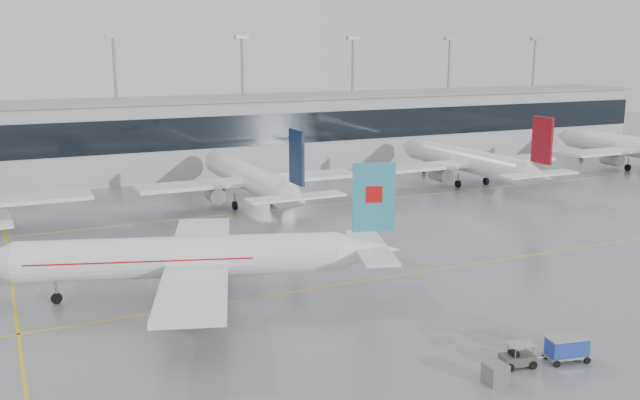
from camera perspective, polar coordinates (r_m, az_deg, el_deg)
name	(u,v)px	position (r m, az deg, el deg)	size (l,w,h in m)	color
ground	(376,279)	(65.11, 4.50, -6.32)	(320.00, 320.00, 0.00)	gray
taxi_line_main	(376,279)	(65.10, 4.50, -6.32)	(120.00, 0.25, 0.01)	gold
taxi_line_north	(261,211)	(91.42, -4.78, -0.92)	(120.00, 0.25, 0.01)	gold
taxi_line_cross	(11,276)	(71.65, -23.52, -5.59)	(0.25, 60.00, 0.01)	gold
terminal	(193,137)	(120.52, -10.15, 4.99)	(180.00, 15.00, 12.00)	#A9A9AD
terminal_glass	(205,133)	(113.11, -9.18, 5.33)	(180.00, 0.20, 5.00)	black
terminal_roof	(191,99)	(119.93, -10.26, 7.93)	(182.00, 16.00, 0.40)	gray
light_masts	(182,90)	(125.65, -10.99, 8.60)	(156.40, 1.00, 22.60)	gray
air_canada_jet	(195,257)	(59.99, -9.94, -4.55)	(34.97, 28.38, 11.16)	white
parked_jet_c	(250,178)	(94.07, -5.60, 1.74)	(29.64, 36.96, 11.72)	white
parked_jet_d	(468,161)	(110.54, 11.78, 3.09)	(29.64, 36.96, 11.72)	white
parked_jet_e	(635,147)	(134.32, 23.88, 3.87)	(29.64, 36.96, 11.72)	white
baggage_tug	(517,358)	(49.58, 15.52, -12.12)	(3.36, 1.78, 1.60)	#41483C
baggage_cart	(567,347)	(51.15, 19.15, -11.04)	(3.05, 2.09, 1.73)	gray
gse_unit	(495,374)	(46.87, 13.85, -13.36)	(1.32, 1.22, 1.32)	slate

